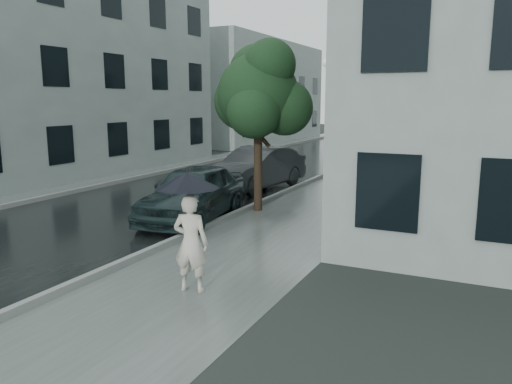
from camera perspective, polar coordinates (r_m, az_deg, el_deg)
The scene contains 15 objects.
ground at distance 10.12m, azimuth -6.25°, elevation -8.89°, with size 120.00×120.00×0.00m, color black.
sidewalk at distance 20.94m, azimuth 11.78°, elevation 1.08°, with size 3.50×60.00×0.01m, color slate.
kerb_near at distance 21.42m, azimuth 7.04°, elevation 1.62°, with size 0.15×60.00×0.15m, color slate.
asphalt_road at distance 22.76m, azimuth -1.36°, elevation 2.03°, with size 6.85×60.00×0.00m, color black.
kerb_far at distance 24.50m, azimuth -8.70°, elevation 2.69°, with size 0.15×60.00×0.15m, color slate.
sidewalk_far at distance 25.04m, azimuth -10.45°, elevation 2.64°, with size 1.70×60.00×0.01m, color #4C5451.
building_near at distance 27.63m, azimuth 26.81°, elevation 11.78°, with size 7.02×36.00×9.00m.
building_far_a at distance 24.81m, azimuth -24.71°, elevation 12.80°, with size 7.02×20.00×9.50m.
building_far_b at distance 42.50m, azimuth -0.96°, elevation 11.36°, with size 7.02×18.00×8.00m.
pedestrian at distance 8.83m, azimuth -7.45°, elevation -5.82°, with size 0.64×0.42×1.74m, color beige.
umbrella at distance 8.57m, azimuth -7.87°, elevation 1.34°, with size 1.47×1.47×1.25m.
street_tree at distance 15.07m, azimuth 0.39°, elevation 11.19°, with size 3.15×2.86×5.08m.
lamp_post at distance 20.81m, azimuth 8.98°, elevation 8.99°, with size 0.85×0.35×4.97m.
car_near at distance 14.14m, azimuth -7.18°, elevation -0.05°, with size 1.83×4.54×1.55m, color black.
car_far at distance 18.88m, azimuth 0.08°, elevation 2.72°, with size 1.67×4.79×1.58m, color #27292D.
Camera 1 is at (5.04, -8.11, 3.34)m, focal length 35.00 mm.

